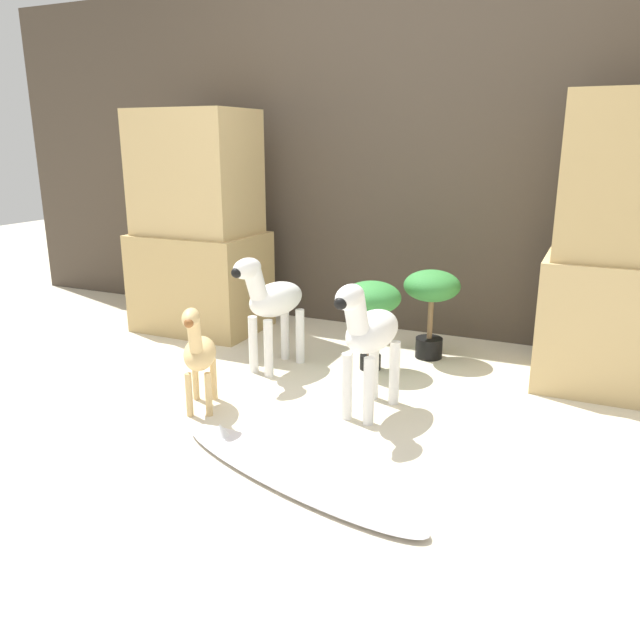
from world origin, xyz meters
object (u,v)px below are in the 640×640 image
object	(u,v)px
potted_palm_front	(432,295)
potted_palm_back	(372,302)
zebra_right	(369,334)
zebra_left	(272,301)
surfboard	(290,472)
giraffe_figurine	(199,352)

from	to	relation	value
potted_palm_front	potted_palm_back	world-z (taller)	potted_palm_front
zebra_right	potted_palm_front	world-z (taller)	zebra_right
zebra_right	potted_palm_back	size ratio (longest dim) A/B	1.31
zebra_right	potted_palm_back	bearing A→B (deg)	108.48
zebra_left	potted_palm_back	size ratio (longest dim) A/B	1.31
zebra_left	surfboard	distance (m)	1.22
potted_palm_back	zebra_left	bearing A→B (deg)	-155.89
potted_palm_back	surfboard	bearing A→B (deg)	-84.30
potted_palm_front	giraffe_figurine	bearing A→B (deg)	-123.76
giraffe_figurine	potted_palm_front	world-z (taller)	giraffe_figurine
zebra_left	potted_palm_front	world-z (taller)	zebra_left
zebra_right	surfboard	bearing A→B (deg)	-95.79
surfboard	giraffe_figurine	bearing A→B (deg)	150.72
potted_palm_front	surfboard	distance (m)	1.58
zebra_left	potted_palm_back	xyz separation A→B (m)	(0.49, 0.22, -0.00)
zebra_right	zebra_left	size ratio (longest dim) A/B	1.00
zebra_left	surfboard	xyz separation A→B (m)	(0.61, -0.99, -0.37)
zebra_left	surfboard	world-z (taller)	zebra_left
giraffe_figurine	zebra_right	bearing A→B (deg)	21.44
zebra_right	zebra_left	world-z (taller)	same
zebra_right	giraffe_figurine	distance (m)	0.78
potted_palm_back	surfboard	world-z (taller)	potted_palm_back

